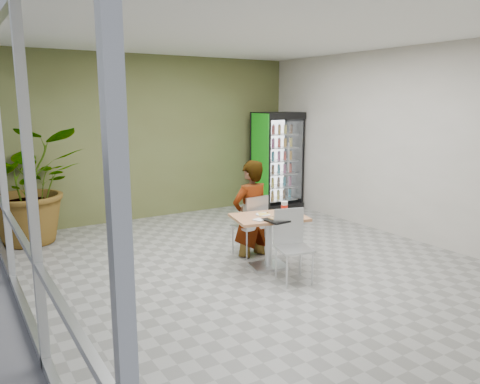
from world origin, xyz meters
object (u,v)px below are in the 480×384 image
(seated_woman, at_px, (251,218))
(cafeteria_tray, at_px, (281,219))
(chair_far, at_px, (253,221))
(potted_plant, at_px, (31,185))
(soda_cup, at_px, (284,207))
(dining_table, at_px, (269,231))
(chair_near, at_px, (291,239))
(beverage_fridge, at_px, (277,161))

(seated_woman, relative_size, cafeteria_tray, 4.03)
(chair_far, relative_size, seated_woman, 0.53)
(seated_woman, distance_m, potted_plant, 3.67)
(cafeteria_tray, bearing_deg, soda_cup, 47.00)
(chair_far, relative_size, potted_plant, 0.48)
(dining_table, distance_m, cafeteria_tray, 0.36)
(chair_near, relative_size, beverage_fridge, 0.45)
(dining_table, distance_m, soda_cup, 0.41)
(dining_table, distance_m, beverage_fridge, 3.87)
(dining_table, bearing_deg, cafeteria_tray, -90.65)
(soda_cup, distance_m, potted_plant, 4.20)
(dining_table, bearing_deg, potted_plant, 130.15)
(soda_cup, bearing_deg, chair_far, 108.84)
(seated_woman, bearing_deg, beverage_fridge, -138.78)
(dining_table, relative_size, chair_far, 1.19)
(chair_far, bearing_deg, potted_plant, -48.35)
(chair_near, relative_size, soda_cup, 5.51)
(chair_near, xyz_separation_m, potted_plant, (-2.59, 3.59, 0.41))
(soda_cup, bearing_deg, potted_plant, 133.33)
(chair_near, height_order, potted_plant, potted_plant)
(dining_table, bearing_deg, seated_woman, 81.29)
(dining_table, bearing_deg, chair_far, 79.66)
(cafeteria_tray, height_order, potted_plant, potted_plant)
(chair_near, distance_m, soda_cup, 0.67)
(chair_far, bearing_deg, cafeteria_tray, 77.57)
(potted_plant, bearing_deg, seated_woman, -42.59)
(seated_woman, xyz_separation_m, potted_plant, (-2.69, 2.47, 0.38))
(soda_cup, height_order, cafeteria_tray, soda_cup)
(dining_table, distance_m, chair_near, 0.51)
(dining_table, height_order, seated_woman, seated_woman)
(dining_table, distance_m, seated_woman, 0.61)
(seated_woman, distance_m, beverage_fridge, 3.35)
(dining_table, height_order, chair_far, chair_far)
(soda_cup, relative_size, cafeteria_tray, 0.39)
(seated_woman, height_order, beverage_fridge, beverage_fridge)
(dining_table, height_order, soda_cup, soda_cup)
(seated_woman, distance_m, cafeteria_tray, 0.91)
(chair_far, relative_size, beverage_fridge, 0.45)
(cafeteria_tray, distance_m, potted_plant, 4.25)
(chair_near, xyz_separation_m, beverage_fridge, (2.38, 3.53, 0.49))
(chair_far, distance_m, chair_near, 1.08)
(beverage_fridge, bearing_deg, chair_far, -128.85)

